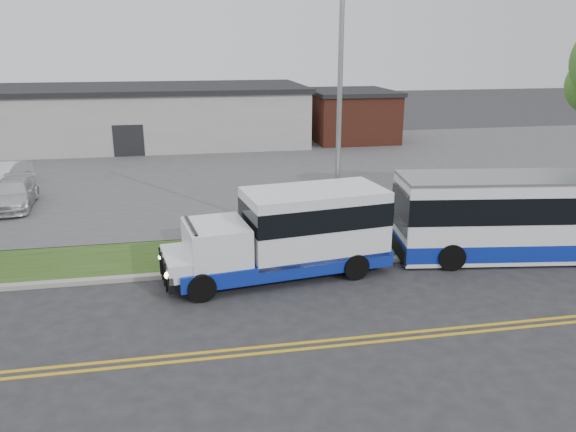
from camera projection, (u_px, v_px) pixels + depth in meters
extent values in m
plane|color=#28282B|center=(269.00, 284.00, 18.05)|extent=(140.00, 140.00, 0.00)
cube|color=gold|center=(292.00, 344.00, 14.44)|extent=(70.00, 0.12, 0.01)
cube|color=gold|center=(294.00, 350.00, 14.15)|extent=(70.00, 0.12, 0.01)
cube|color=#9E9B93|center=(264.00, 268.00, 19.06)|extent=(80.00, 0.30, 0.15)
cube|color=#294517|center=(257.00, 251.00, 20.75)|extent=(80.00, 3.30, 0.10)
cube|color=#4C4C4F|center=(226.00, 169.00, 33.98)|extent=(80.00, 25.00, 0.10)
cube|color=#9E9E99|center=(133.00, 118.00, 41.72)|extent=(25.00, 10.00, 4.00)
cube|color=black|center=(131.00, 88.00, 41.07)|extent=(25.40, 10.40, 0.35)
cube|color=black|center=(129.00, 141.00, 37.34)|extent=(2.00, 0.15, 2.20)
cube|color=brown|center=(350.00, 117.00, 43.77)|extent=(6.00, 7.00, 3.60)
cube|color=black|center=(351.00, 92.00, 43.19)|extent=(6.30, 7.30, 0.30)
cylinder|color=gray|center=(339.00, 119.00, 19.77)|extent=(0.18, 0.18, 9.50)
cube|color=#0D2495|center=(282.00, 259.00, 18.58)|extent=(7.29, 3.35, 0.52)
cube|color=white|center=(314.00, 221.00, 18.58)|extent=(4.84, 3.00, 2.17)
cube|color=black|center=(314.00, 211.00, 18.47)|extent=(4.86, 3.04, 0.77)
cube|color=white|center=(216.00, 243.00, 17.66)|extent=(2.16, 2.46, 1.24)
cube|color=black|center=(192.00, 239.00, 17.36)|extent=(0.38, 1.96, 0.93)
cube|color=white|center=(181.00, 262.00, 17.47)|extent=(1.32, 2.24, 0.57)
cube|color=black|center=(167.00, 273.00, 17.41)|extent=(0.46, 2.12, 0.52)
sphere|color=#FFD88C|center=(168.00, 275.00, 16.62)|extent=(0.23, 0.23, 0.21)
sphere|color=#FFD88C|center=(161.00, 257.00, 18.02)|extent=(0.23, 0.23, 0.21)
cylinder|color=black|center=(202.00, 288.00, 16.72)|extent=(0.90, 0.41, 0.87)
cylinder|color=black|center=(189.00, 261.00, 18.73)|extent=(0.90, 0.41, 0.87)
cylinder|color=black|center=(356.00, 267.00, 18.29)|extent=(0.90, 0.41, 0.87)
cylinder|color=black|center=(329.00, 244.00, 20.30)|extent=(0.90, 0.41, 0.87)
cube|color=white|center=(548.00, 216.00, 19.97)|extent=(10.91, 3.88, 2.82)
cube|color=#0D2495|center=(544.00, 242.00, 20.26)|extent=(10.93, 3.90, 0.58)
cube|color=black|center=(550.00, 202.00, 19.81)|extent=(10.96, 3.93, 0.92)
cube|color=black|center=(402.00, 209.00, 19.63)|extent=(0.41, 2.22, 1.55)
cube|color=black|center=(397.00, 247.00, 20.04)|extent=(0.45, 2.42, 0.49)
cube|color=gray|center=(554.00, 177.00, 19.55)|extent=(10.91, 3.88, 0.12)
cylinder|color=black|center=(451.00, 257.00, 19.02)|extent=(0.97, 0.44, 0.93)
cylinder|color=black|center=(432.00, 235.00, 21.20)|extent=(0.97, 0.44, 0.93)
imported|color=silver|center=(3.00, 176.00, 29.22)|extent=(2.18, 4.24, 1.33)
imported|color=silver|center=(14.00, 194.00, 25.85)|extent=(2.03, 4.36, 1.23)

